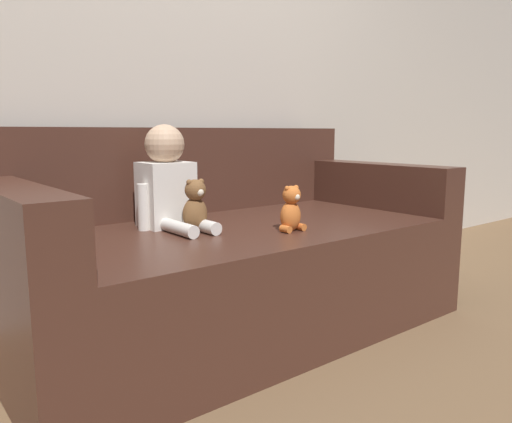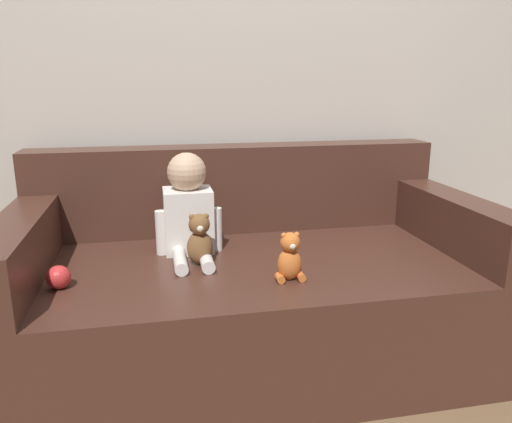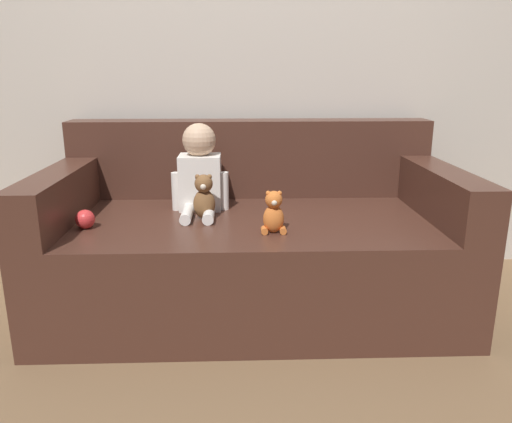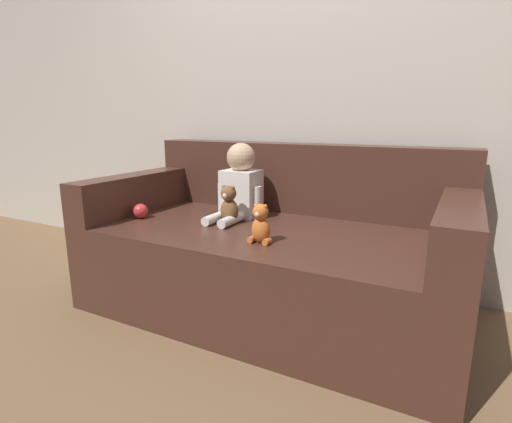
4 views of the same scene
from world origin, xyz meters
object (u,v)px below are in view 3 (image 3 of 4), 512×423
at_px(plush_toy_side, 274,213).
at_px(toy_ball, 85,219).
at_px(couch, 252,242).
at_px(person_baby, 200,173).
at_px(teddy_bear_brown, 204,197).

height_order(plush_toy_side, toy_ball, plush_toy_side).
xyz_separation_m(couch, person_baby, (-0.25, 0.07, 0.33)).
bearing_deg(plush_toy_side, couch, 104.35).
bearing_deg(teddy_bear_brown, toy_ball, -165.13).
bearing_deg(person_baby, toy_ball, -147.80).
xyz_separation_m(teddy_bear_brown, plush_toy_side, (0.30, -0.22, -0.02)).
distance_m(couch, teddy_bear_brown, 0.35).
relative_size(person_baby, plush_toy_side, 2.31).
bearing_deg(plush_toy_side, teddy_bear_brown, 143.83).
bearing_deg(couch, teddy_bear_brown, -156.73).
bearing_deg(couch, plush_toy_side, -75.65).
bearing_deg(toy_ball, teddy_bear_brown, 14.87).
bearing_deg(teddy_bear_brown, plush_toy_side, -36.17).
relative_size(couch, teddy_bear_brown, 9.15).
xyz_separation_m(couch, plush_toy_side, (0.08, -0.31, 0.23)).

